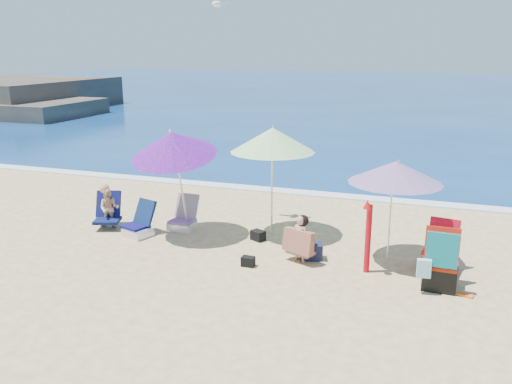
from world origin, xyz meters
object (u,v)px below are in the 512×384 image
(umbrella_striped, at_px, (273,140))
(furled_umbrella, at_px, (368,232))
(chair_navy, at_px, (139,226))
(camp_chair_right, at_px, (440,267))
(chair_rainbow, at_px, (183,220))
(umbrella_turquoise, at_px, (396,172))
(umbrella_blue, at_px, (173,144))
(person_left, at_px, (109,208))
(person_center, at_px, (300,239))
(seagull, at_px, (217,4))
(camp_chair_left, at_px, (441,255))

(umbrella_striped, distance_m, furled_umbrella, 2.88)
(chair_navy, height_order, camp_chair_right, camp_chair_right)
(camp_chair_right, bearing_deg, chair_navy, 173.46)
(chair_rainbow, bearing_deg, chair_navy, -135.68)
(umbrella_striped, xyz_separation_m, furled_umbrella, (2.17, -1.38, -1.29))
(umbrella_turquoise, xyz_separation_m, umbrella_blue, (-4.41, -0.07, 0.27))
(furled_umbrella, distance_m, chair_rainbow, 4.32)
(umbrella_blue, bearing_deg, person_left, 178.88)
(umbrella_blue, height_order, chair_rainbow, umbrella_blue)
(chair_rainbow, height_order, person_center, person_center)
(umbrella_blue, distance_m, person_left, 2.27)
(umbrella_turquoise, distance_m, umbrella_blue, 4.42)
(umbrella_turquoise, distance_m, person_left, 6.21)
(furled_umbrella, bearing_deg, chair_navy, 175.02)
(seagull, bearing_deg, umbrella_blue, -105.59)
(umbrella_striped, xyz_separation_m, chair_navy, (-2.67, -0.95, -1.85))
(umbrella_blue, xyz_separation_m, person_left, (-1.67, 0.03, -1.53))
(umbrella_blue, bearing_deg, camp_chair_left, -0.31)
(umbrella_blue, xyz_separation_m, seagull, (0.41, 1.47, 2.78))
(chair_navy, bearing_deg, seagull, 54.03)
(chair_navy, relative_size, person_center, 0.90)
(umbrella_blue, relative_size, furled_umbrella, 1.76)
(furled_umbrella, bearing_deg, umbrella_striped, 147.66)
(umbrella_turquoise, bearing_deg, camp_chair_right, -47.56)
(chair_navy, bearing_deg, umbrella_turquoise, 2.80)
(camp_chair_right, bearing_deg, umbrella_turquoise, 132.44)
(umbrella_turquoise, distance_m, camp_chair_left, 1.69)
(chair_rainbow, distance_m, camp_chair_left, 5.41)
(chair_rainbow, xyz_separation_m, seagull, (0.50, 0.97, 4.57))
(umbrella_turquoise, height_order, umbrella_blue, umbrella_blue)
(camp_chair_right, bearing_deg, furled_umbrella, 167.41)
(chair_navy, bearing_deg, person_left, 166.09)
(furled_umbrella, bearing_deg, person_left, 173.62)
(camp_chair_right, bearing_deg, umbrella_striped, 154.09)
(person_center, bearing_deg, seagull, 140.78)
(furled_umbrella, bearing_deg, seagull, 150.37)
(umbrella_blue, bearing_deg, chair_navy, -166.76)
(umbrella_blue, relative_size, person_left, 2.44)
(umbrella_turquoise, bearing_deg, chair_navy, -177.20)
(umbrella_turquoise, bearing_deg, camp_chair_left, -6.23)
(umbrella_blue, distance_m, furled_umbrella, 4.28)
(umbrella_striped, distance_m, camp_chair_left, 3.93)
(camp_chair_right, relative_size, person_center, 1.15)
(umbrella_turquoise, xyz_separation_m, umbrella_striped, (-2.53, 0.70, 0.33))
(umbrella_turquoise, height_order, person_left, umbrella_turquoise)
(furled_umbrella, relative_size, person_center, 1.53)
(camp_chair_left, xyz_separation_m, person_left, (-6.97, 0.06, 0.18))
(umbrella_turquoise, height_order, seagull, seagull)
(umbrella_turquoise, height_order, camp_chair_left, umbrella_turquoise)
(camp_chair_right, bearing_deg, camp_chair_left, 88.31)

